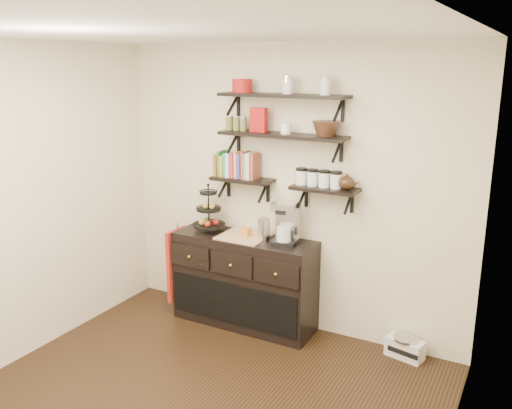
% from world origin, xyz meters
% --- Properties ---
extents(ceiling, '(3.50, 3.50, 0.02)m').
position_xyz_m(ceiling, '(0.00, 0.00, 2.70)').
color(ceiling, white).
rests_on(ceiling, back_wall).
extents(back_wall, '(3.50, 0.02, 2.70)m').
position_xyz_m(back_wall, '(0.00, 1.75, 1.35)').
color(back_wall, beige).
rests_on(back_wall, ground).
extents(left_wall, '(0.02, 3.50, 2.70)m').
position_xyz_m(left_wall, '(-1.75, 0.00, 1.35)').
color(left_wall, beige).
rests_on(left_wall, ground).
extents(right_wall, '(0.02, 3.50, 2.70)m').
position_xyz_m(right_wall, '(1.75, 0.00, 1.35)').
color(right_wall, beige).
rests_on(right_wall, ground).
extents(shelf_top, '(1.20, 0.27, 0.23)m').
position_xyz_m(shelf_top, '(0.00, 1.62, 2.23)').
color(shelf_top, black).
rests_on(shelf_top, back_wall).
extents(shelf_mid, '(1.20, 0.27, 0.23)m').
position_xyz_m(shelf_mid, '(0.00, 1.62, 1.88)').
color(shelf_mid, black).
rests_on(shelf_mid, back_wall).
extents(shelf_low_left, '(0.60, 0.25, 0.23)m').
position_xyz_m(shelf_low_left, '(-0.42, 1.63, 1.43)').
color(shelf_low_left, black).
rests_on(shelf_low_left, back_wall).
extents(shelf_low_right, '(0.60, 0.25, 0.23)m').
position_xyz_m(shelf_low_right, '(0.42, 1.63, 1.43)').
color(shelf_low_right, black).
rests_on(shelf_low_right, back_wall).
extents(cookbooks, '(0.43, 0.15, 0.26)m').
position_xyz_m(cookbooks, '(-0.47, 1.63, 1.57)').
color(cookbooks, '#AB4927').
rests_on(cookbooks, shelf_low_left).
extents(glass_canisters, '(0.43, 0.10, 0.13)m').
position_xyz_m(glass_canisters, '(0.36, 1.63, 1.51)').
color(glass_canisters, silver).
rests_on(glass_canisters, shelf_low_right).
extents(sideboard, '(1.40, 0.50, 0.92)m').
position_xyz_m(sideboard, '(-0.34, 1.51, 0.45)').
color(sideboard, black).
rests_on(sideboard, floor).
extents(fruit_stand, '(0.31, 0.31, 0.46)m').
position_xyz_m(fruit_stand, '(-0.74, 1.52, 1.06)').
color(fruit_stand, black).
rests_on(fruit_stand, sideboard).
extents(candle, '(0.08, 0.08, 0.08)m').
position_xyz_m(candle, '(-0.32, 1.51, 0.96)').
color(candle, '#BB702B').
rests_on(candle, sideboard).
extents(coffee_maker, '(0.24, 0.24, 0.40)m').
position_xyz_m(coffee_maker, '(0.09, 1.54, 1.09)').
color(coffee_maker, black).
rests_on(coffee_maker, sideboard).
extents(thermal_carafe, '(0.11, 0.11, 0.22)m').
position_xyz_m(thermal_carafe, '(-0.12, 1.49, 1.01)').
color(thermal_carafe, silver).
rests_on(thermal_carafe, sideboard).
extents(apron, '(0.04, 0.32, 0.74)m').
position_xyz_m(apron, '(-1.07, 1.41, 0.53)').
color(apron, '#A72B12').
rests_on(apron, sideboard).
extents(radio, '(0.35, 0.26, 0.19)m').
position_xyz_m(radio, '(1.22, 1.62, 0.09)').
color(radio, silver).
rests_on(radio, floor).
extents(recipe_box, '(0.16, 0.07, 0.22)m').
position_xyz_m(recipe_box, '(-0.24, 1.61, 2.01)').
color(recipe_box, '#A41312').
rests_on(recipe_box, shelf_mid).
extents(walnut_bowl, '(0.24, 0.24, 0.13)m').
position_xyz_m(walnut_bowl, '(0.42, 1.61, 1.96)').
color(walnut_bowl, black).
rests_on(walnut_bowl, shelf_mid).
extents(ramekins, '(0.09, 0.09, 0.10)m').
position_xyz_m(ramekins, '(0.04, 1.61, 1.95)').
color(ramekins, white).
rests_on(ramekins, shelf_mid).
extents(teapot, '(0.22, 0.18, 0.14)m').
position_xyz_m(teapot, '(0.62, 1.63, 1.52)').
color(teapot, '#341E0F').
rests_on(teapot, shelf_low_right).
extents(red_pot, '(0.18, 0.18, 0.12)m').
position_xyz_m(red_pot, '(-0.41, 1.61, 2.31)').
color(red_pot, '#A41312').
rests_on(red_pot, shelf_top).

